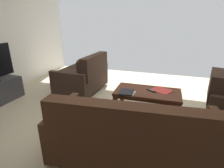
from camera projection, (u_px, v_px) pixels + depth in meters
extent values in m
cube|color=beige|center=(118.00, 117.00, 3.08)|extent=(5.70, 5.69, 0.01)
cylinder|color=black|center=(195.00, 143.00, 2.39)|extent=(0.05, 0.05, 0.06)
cylinder|color=black|center=(85.00, 128.00, 2.72)|extent=(0.05, 0.05, 0.06)
cylinder|color=black|center=(61.00, 165.00, 2.03)|extent=(0.05, 0.05, 0.06)
cube|color=#472B1C|center=(134.00, 139.00, 2.14)|extent=(1.81, 1.01, 0.37)
cube|color=#472B1C|center=(188.00, 127.00, 1.95)|extent=(0.60, 0.80, 0.10)
cube|color=#472B1C|center=(135.00, 121.00, 2.07)|extent=(0.60, 0.80, 0.10)
cube|color=#472B1C|center=(88.00, 116.00, 2.19)|extent=(0.60, 0.80, 0.10)
cube|color=#472B1C|center=(132.00, 130.00, 1.66)|extent=(1.75, 0.32, 0.50)
cube|color=#472B1C|center=(196.00, 131.00, 1.64)|extent=(0.53, 0.16, 0.36)
cube|color=#472B1C|center=(133.00, 123.00, 1.76)|extent=(0.53, 0.16, 0.36)
cube|color=#472B1C|center=(79.00, 117.00, 1.88)|extent=(0.53, 0.16, 0.36)
cube|color=#472B1C|center=(220.00, 145.00, 1.92)|extent=(0.17, 0.87, 0.53)
cube|color=#472B1C|center=(64.00, 125.00, 2.30)|extent=(0.17, 0.87, 0.53)
cylinder|color=black|center=(78.00, 82.00, 4.71)|extent=(0.05, 0.05, 0.06)
cylinder|color=black|center=(59.00, 93.00, 4.00)|extent=(0.05, 0.05, 0.06)
cylinder|color=black|center=(103.00, 85.00, 4.46)|extent=(0.05, 0.05, 0.06)
cylinder|color=black|center=(87.00, 98.00, 3.75)|extent=(0.05, 0.05, 0.06)
cube|color=#33231C|center=(82.00, 80.00, 4.15)|extent=(0.91, 1.04, 0.38)
cube|color=#33231C|center=(86.00, 68.00, 4.29)|extent=(0.77, 0.51, 0.10)
cube|color=#33231C|center=(74.00, 73.00, 3.86)|extent=(0.77, 0.51, 0.10)
cube|color=#33231C|center=(95.00, 66.00, 3.89)|extent=(0.26, 0.99, 0.49)
cube|color=#33231C|center=(95.00, 63.00, 4.14)|extent=(0.15, 0.45, 0.35)
cube|color=#33231C|center=(85.00, 68.00, 3.72)|extent=(0.15, 0.45, 0.35)
cube|color=#33231C|center=(92.00, 72.00, 4.60)|extent=(0.84, 0.16, 0.54)
cube|color=#33231C|center=(68.00, 85.00, 3.66)|extent=(0.84, 0.16, 0.54)
cube|color=#4C2819|center=(148.00, 92.00, 3.00)|extent=(1.09, 0.57, 0.04)
cube|color=#4C2819|center=(147.00, 94.00, 3.01)|extent=(1.00, 0.52, 0.05)
cube|color=#4C2819|center=(177.00, 102.00, 3.16)|extent=(0.07, 0.07, 0.42)
cube|color=#4C2819|center=(122.00, 95.00, 3.44)|extent=(0.07, 0.07, 0.42)
cube|color=#4C2819|center=(177.00, 115.00, 2.72)|extent=(0.07, 0.07, 0.42)
cube|color=#4C2819|center=(115.00, 106.00, 3.00)|extent=(0.07, 0.07, 0.42)
cylinder|color=black|center=(209.00, 123.00, 2.85)|extent=(0.06, 0.06, 0.06)
cylinder|color=black|center=(209.00, 110.00, 3.25)|extent=(0.06, 0.06, 0.06)
cube|color=#33231C|center=(216.00, 86.00, 2.85)|extent=(0.30, 0.67, 0.46)
cube|color=#33231C|center=(223.00, 87.00, 2.80)|extent=(0.23, 0.59, 0.32)
cube|color=silver|center=(127.00, 93.00, 2.89)|extent=(0.26, 0.25, 0.02)
cube|color=black|center=(126.00, 92.00, 2.87)|extent=(0.23, 0.27, 0.03)
cube|color=black|center=(151.00, 91.00, 2.98)|extent=(0.15, 0.13, 0.02)
cube|color=#59595B|center=(151.00, 90.00, 2.98)|extent=(0.11, 0.09, 0.00)
cube|color=#C63833|center=(162.00, 90.00, 3.01)|extent=(0.40, 0.38, 0.01)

